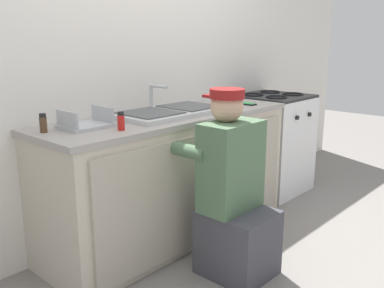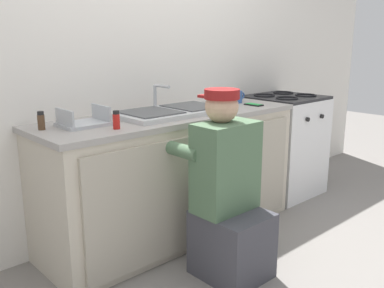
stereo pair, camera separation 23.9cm
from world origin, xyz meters
name	(u,v)px [view 2 (the right image)]	position (x,y,z in m)	size (l,w,h in m)	color
ground_plane	(202,247)	(0.00, 0.00, 0.00)	(12.00, 12.00, 0.00)	gray
back_wall	(141,57)	(0.00, 0.65, 1.25)	(6.00, 0.10, 2.50)	silver
counter_cabinet	(174,178)	(0.00, 0.29, 0.42)	(1.90, 0.62, 0.84)	beige
countertop	(172,116)	(0.00, 0.30, 0.86)	(1.94, 0.62, 0.04)	#9E9993
sink_double_basin	(172,111)	(0.00, 0.30, 0.90)	(0.80, 0.44, 0.19)	silver
stove_range	(282,145)	(1.29, 0.30, 0.45)	(0.62, 0.62, 0.90)	white
plumber_person	(228,201)	(-0.11, -0.33, 0.46)	(0.42, 0.61, 1.10)	#3F3F47
spice_bottle_red	(116,120)	(-0.55, 0.13, 0.93)	(0.04, 0.04, 0.10)	red
cell_phone	(254,105)	(0.71, 0.17, 0.88)	(0.07, 0.14, 0.01)	black
coffee_mug	(238,97)	(0.72, 0.35, 0.93)	(0.13, 0.08, 0.09)	#335699
spice_bottle_pepper	(41,121)	(-0.88, 0.39, 0.93)	(0.04, 0.04, 0.10)	#513823
dish_rack_tray	(84,122)	(-0.65, 0.34, 0.90)	(0.28, 0.22, 0.11)	#B2B7BC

